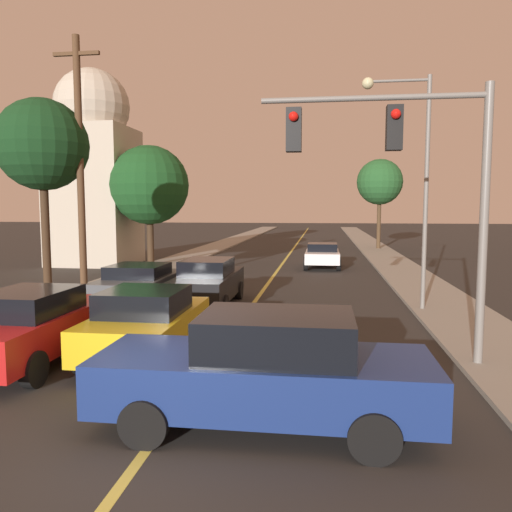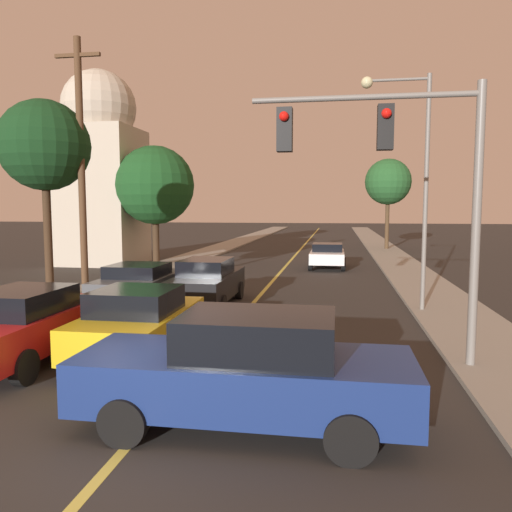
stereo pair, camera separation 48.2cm
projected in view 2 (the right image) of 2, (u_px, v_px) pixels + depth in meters
name	position (u px, v px, depth m)	size (l,w,h in m)	color
ground_plane	(134.00, 439.00, 7.17)	(200.00, 200.00, 0.00)	#2D2B28
road_surface	(303.00, 246.00, 42.53)	(10.37, 80.00, 0.01)	#2D2B28
sidewalk_left	(229.00, 245.00, 43.56)	(2.50, 80.00, 0.12)	gray
sidewalk_right	(380.00, 247.00, 41.50)	(2.50, 80.00, 0.12)	gray
car_near_lane_front	(139.00, 322.00, 11.00)	(2.01, 3.90, 1.57)	gold
car_near_lane_second	(207.00, 282.00, 16.80)	(1.84, 4.53, 1.61)	black
car_outer_lane_front	(27.00, 324.00, 10.75)	(1.89, 4.54, 1.60)	red
car_outer_lane_second	(140.00, 283.00, 16.90)	(2.10, 4.22, 1.43)	#474C51
car_far_oncoming	(327.00, 255.00, 27.24)	(1.93, 3.80, 1.36)	white
car_crossing_right	(248.00, 371.00, 7.47)	(5.01, 1.97, 1.76)	navy
traffic_signal_mast	(399.00, 165.00, 10.08)	(4.63, 0.42, 5.68)	slate
streetlamp_right	(410.00, 160.00, 15.40)	(2.11, 0.36, 7.25)	slate
utility_pole_left	(81.00, 166.00, 16.94)	(1.60, 0.24, 8.85)	#513823
tree_left_near	(44.00, 146.00, 17.10)	(3.10, 3.10, 6.88)	#3D2B1C
tree_left_far	(155.00, 185.00, 27.67)	(4.35, 4.35, 6.61)	#3D2B1C
tree_right_near	(388.00, 182.00, 38.46)	(3.53, 3.53, 6.94)	#4C3823
domed_building_left	(101.00, 167.00, 29.11)	(4.35, 4.35, 11.20)	#BCB29E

